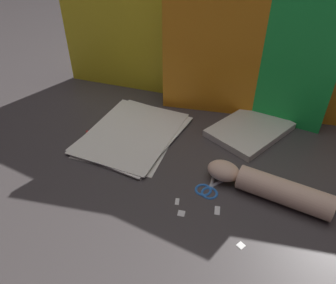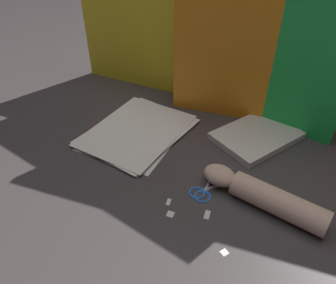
{
  "view_description": "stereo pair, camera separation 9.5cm",
  "coord_description": "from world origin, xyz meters",
  "px_view_note": "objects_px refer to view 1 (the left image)",
  "views": [
    {
      "loc": [
        0.32,
        -0.7,
        0.63
      ],
      "look_at": [
        0.02,
        -0.01,
        0.06
      ],
      "focal_mm": 35.0,
      "sensor_mm": 36.0,
      "label": 1
    },
    {
      "loc": [
        0.4,
        -0.66,
        0.63
      ],
      "look_at": [
        0.02,
        -0.01,
        0.06
      ],
      "focal_mm": 35.0,
      "sensor_mm": 36.0,
      "label": 2
    }
  ],
  "objects_px": {
    "book_closed": "(250,130)",
    "scissors": "(212,184)",
    "hand_forearm": "(269,187)",
    "paper_stack": "(133,133)"
  },
  "relations": [
    {
      "from": "book_closed",
      "to": "scissors",
      "type": "bearing_deg",
      "value": -97.94
    },
    {
      "from": "book_closed",
      "to": "scissors",
      "type": "height_order",
      "value": "book_closed"
    },
    {
      "from": "scissors",
      "to": "hand_forearm",
      "type": "height_order",
      "value": "hand_forearm"
    },
    {
      "from": "scissors",
      "to": "hand_forearm",
      "type": "bearing_deg",
      "value": 8.55
    },
    {
      "from": "paper_stack",
      "to": "scissors",
      "type": "xyz_separation_m",
      "value": [
        0.31,
        -0.12,
        -0.0
      ]
    },
    {
      "from": "scissors",
      "to": "book_closed",
      "type": "bearing_deg",
      "value": 82.06
    },
    {
      "from": "book_closed",
      "to": "hand_forearm",
      "type": "relative_size",
      "value": 0.94
    },
    {
      "from": "paper_stack",
      "to": "scissors",
      "type": "height_order",
      "value": "paper_stack"
    },
    {
      "from": "paper_stack",
      "to": "hand_forearm",
      "type": "bearing_deg",
      "value": -12.53
    },
    {
      "from": "paper_stack",
      "to": "book_closed",
      "type": "distance_m",
      "value": 0.39
    }
  ]
}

